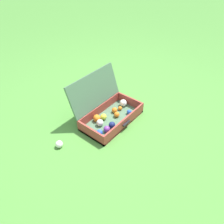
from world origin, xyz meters
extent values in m
plane|color=#4C8C38|center=(0.00, 0.00, 0.00)|extent=(16.00, 16.00, 0.00)
cube|color=#4C7051|center=(-0.08, -0.03, 0.01)|extent=(0.67, 0.36, 0.03)
cube|color=#9E3D33|center=(-0.40, -0.03, 0.06)|extent=(0.02, 0.36, 0.13)
cube|color=#9E3D33|center=(0.25, -0.03, 0.06)|extent=(0.02, 0.36, 0.13)
cube|color=#9E3D33|center=(-0.08, -0.20, 0.06)|extent=(0.64, 0.02, 0.13)
cube|color=#9E3D33|center=(-0.08, 0.14, 0.06)|extent=(0.64, 0.02, 0.13)
cube|color=#4C7051|center=(-0.08, 0.21, 0.30)|extent=(0.67, 0.14, 0.34)
cube|color=black|center=(-0.08, -0.22, 0.07)|extent=(0.11, 0.02, 0.02)
sphere|color=orange|center=(0.03, 0.03, 0.06)|extent=(0.06, 0.06, 0.06)
sphere|color=navy|center=(-0.18, -0.11, 0.06)|extent=(0.07, 0.07, 0.07)
sphere|color=blue|center=(-0.34, -0.08, 0.06)|extent=(0.06, 0.06, 0.06)
sphere|color=blue|center=(0.11, -0.12, 0.05)|extent=(0.05, 0.05, 0.05)
sphere|color=white|center=(0.19, 0.02, 0.07)|extent=(0.08, 0.08, 0.08)
sphere|color=#CCDB38|center=(-0.13, 0.05, 0.06)|extent=(0.07, 0.07, 0.07)
sphere|color=white|center=(-0.23, 0.01, 0.06)|extent=(0.07, 0.07, 0.07)
sphere|color=purple|center=(-0.26, -0.10, 0.06)|extent=(0.07, 0.07, 0.07)
sphere|color=orange|center=(-0.01, -0.04, 0.05)|extent=(0.06, 0.06, 0.06)
sphere|color=orange|center=(-0.20, 0.08, 0.06)|extent=(0.08, 0.08, 0.08)
sphere|color=orange|center=(0.11, 0.01, 0.05)|extent=(0.05, 0.05, 0.05)
sphere|color=white|center=(-0.68, 0.13, 0.04)|extent=(0.07, 0.07, 0.07)
camera|label=1|loc=(-1.43, -1.13, 1.55)|focal=34.50mm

